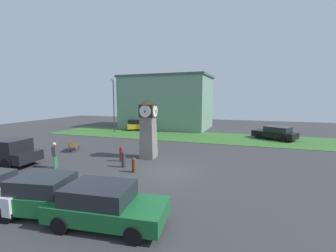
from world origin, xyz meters
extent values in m
plane|color=#38383A|center=(0.00, 0.00, 0.00)|extent=(72.60, 72.60, 0.00)
cube|color=gray|center=(-2.50, 2.75, 0.32)|extent=(1.13, 1.13, 0.65)
cube|color=gray|center=(-2.50, 2.75, 0.97)|extent=(1.09, 1.09, 0.65)
cube|color=gray|center=(-2.50, 2.75, 1.61)|extent=(1.05, 1.05, 0.65)
cube|color=gray|center=(-2.50, 2.75, 2.26)|extent=(1.00, 1.00, 0.65)
cube|color=gray|center=(-2.50, 2.75, 2.91)|extent=(0.96, 0.96, 0.65)
cube|color=#2D2316|center=(-2.50, 2.75, 3.71)|extent=(1.12, 1.12, 0.96)
cylinder|color=white|center=(-2.50, 3.33, 3.71)|extent=(0.92, 0.04, 0.92)
cube|color=black|center=(-2.50, 3.36, 3.71)|extent=(0.06, 0.11, 0.21)
cube|color=black|center=(-2.50, 3.36, 3.71)|extent=(0.04, 0.15, 0.34)
cylinder|color=white|center=(-2.50, 2.17, 3.71)|extent=(0.92, 0.04, 0.92)
cube|color=black|center=(-2.50, 2.14, 3.71)|extent=(0.06, 0.16, 0.19)
cube|color=black|center=(-2.50, 2.14, 3.71)|extent=(0.04, 0.35, 0.11)
cylinder|color=white|center=(-1.92, 2.75, 3.71)|extent=(0.04, 0.92, 0.92)
cube|color=black|center=(-1.89, 2.75, 3.71)|extent=(0.19, 0.06, 0.16)
cube|color=black|center=(-1.89, 2.75, 3.71)|extent=(0.19, 0.04, 0.33)
cylinder|color=white|center=(-3.09, 2.75, 3.71)|extent=(0.04, 0.92, 0.92)
cube|color=black|center=(-3.11, 2.75, 3.71)|extent=(0.20, 0.06, 0.15)
cube|color=black|center=(-3.11, 2.75, 3.71)|extent=(0.25, 0.04, 0.29)
pyramid|color=#2D2316|center=(-2.50, 2.75, 4.38)|extent=(1.18, 1.18, 0.36)
cylinder|color=maroon|center=(-4.03, 1.14, 0.49)|extent=(0.25, 0.25, 0.97)
sphere|color=maroon|center=(-4.03, 1.14, 1.01)|extent=(0.23, 0.23, 0.23)
cylinder|color=#333338|center=(-3.16, -0.08, 0.48)|extent=(0.27, 0.27, 0.96)
sphere|color=#333338|center=(-3.16, -0.08, 1.00)|extent=(0.24, 0.24, 0.24)
cylinder|color=brown|center=(-2.01, -0.78, 0.39)|extent=(0.28, 0.28, 0.77)
sphere|color=brown|center=(-2.01, -0.78, 0.82)|extent=(0.25, 0.25, 0.25)
cylinder|color=black|center=(-4.65, -5.99, 0.32)|extent=(0.65, 0.27, 0.64)
cube|color=#19602D|center=(-2.92, -6.51, 0.61)|extent=(4.20, 2.48, 0.69)
cube|color=#1E2328|center=(-3.21, -6.56, 1.27)|extent=(2.43, 2.03, 0.62)
cylinder|color=black|center=(-1.86, -5.45, 0.32)|extent=(0.67, 0.33, 0.64)
cylinder|color=black|center=(-1.56, -7.15, 0.32)|extent=(0.67, 0.33, 0.64)
cylinder|color=black|center=(-4.27, -5.87, 0.32)|extent=(0.67, 0.33, 0.64)
cylinder|color=black|center=(-3.97, -7.57, 0.32)|extent=(0.67, 0.33, 0.64)
cube|color=#19602D|center=(-0.23, -6.45, 0.58)|extent=(4.54, 2.35, 0.63)
cube|color=#1E2328|center=(-0.55, -6.48, 1.21)|extent=(2.57, 2.00, 0.62)
cylinder|color=black|center=(1.03, -5.41, 0.32)|extent=(0.66, 0.28, 0.64)
cylinder|color=black|center=(1.21, -7.22, 0.32)|extent=(0.66, 0.28, 0.64)
cylinder|color=black|center=(-1.66, -5.68, 0.32)|extent=(0.66, 0.28, 0.64)
cylinder|color=black|center=(-1.48, -7.49, 0.32)|extent=(0.66, 0.28, 0.64)
cube|color=gold|center=(-10.87, 16.80, 0.59)|extent=(3.51, 4.40, 0.64)
cube|color=#1E2328|center=(-11.01, 17.07, 1.19)|extent=(2.55, 2.74, 0.56)
cylinder|color=black|center=(-9.51, 16.12, 0.32)|extent=(0.49, 0.67, 0.64)
cylinder|color=black|center=(-11.10, 15.29, 0.32)|extent=(0.49, 0.67, 0.64)
cylinder|color=black|center=(-10.65, 18.31, 0.32)|extent=(0.49, 0.67, 0.64)
cylinder|color=black|center=(-12.24, 17.48, 0.32)|extent=(0.49, 0.67, 0.64)
cube|color=black|center=(8.01, 14.36, 0.60)|extent=(4.90, 4.04, 0.65)
cube|color=#1E2328|center=(8.30, 14.18, 1.22)|extent=(3.07, 2.85, 0.59)
cylinder|color=black|center=(6.32, 14.27, 0.32)|extent=(0.66, 0.52, 0.64)
cylinder|color=black|center=(7.29, 15.89, 0.32)|extent=(0.66, 0.52, 0.64)
cylinder|color=black|center=(8.72, 12.82, 0.32)|extent=(0.66, 0.52, 0.64)
cylinder|color=black|center=(9.69, 14.44, 0.32)|extent=(0.66, 0.52, 0.64)
cube|color=black|center=(-11.71, -2.17, 0.70)|extent=(5.47, 2.21, 0.70)
cube|color=black|center=(-10.77, -2.13, 1.45)|extent=(1.96, 1.96, 0.80)
cylinder|color=black|center=(-10.13, -1.16, 0.40)|extent=(0.81, 0.31, 0.80)
cylinder|color=black|center=(-10.06, -3.05, 0.40)|extent=(0.81, 0.31, 0.80)
cube|color=brown|center=(-9.69, 2.78, 0.45)|extent=(1.13, 1.66, 0.08)
cube|color=brown|center=(-9.91, 2.68, 0.70)|extent=(0.73, 1.48, 0.40)
cylinder|color=#262628|center=(-9.24, 2.28, 0.23)|extent=(0.06, 0.06, 0.45)
cylinder|color=#262628|center=(-9.77, 3.45, 0.23)|extent=(0.06, 0.06, 0.45)
cylinder|color=#262628|center=(-9.60, 2.12, 0.23)|extent=(0.06, 0.06, 0.45)
cylinder|color=#262628|center=(-10.14, 3.28, 0.23)|extent=(0.06, 0.06, 0.45)
cylinder|color=gold|center=(-5.80, 12.23, 0.44)|extent=(0.14, 0.14, 0.88)
cylinder|color=gold|center=(-5.65, 12.36, 0.44)|extent=(0.14, 0.14, 0.88)
cube|color=#338C4C|center=(-5.72, 12.29, 1.21)|extent=(0.46, 0.44, 0.66)
sphere|color=tan|center=(-5.72, 12.29, 1.67)|extent=(0.24, 0.24, 0.24)
cylinder|color=#338C4C|center=(-7.39, -1.78, 0.44)|extent=(0.14, 0.14, 0.87)
cylinder|color=#338C4C|center=(-7.45, -1.59, 0.44)|extent=(0.14, 0.14, 0.87)
cube|color=#3F3F47|center=(-7.42, -1.69, 1.20)|extent=(0.35, 0.46, 0.66)
sphere|color=beige|center=(-7.42, -1.69, 1.65)|extent=(0.24, 0.24, 0.24)
cylinder|color=#333338|center=(-12.27, 13.65, 3.49)|extent=(0.14, 0.14, 6.99)
cube|color=silver|center=(-12.27, 13.65, 7.11)|extent=(0.50, 0.24, 0.24)
cube|color=gray|center=(-6.90, 20.44, 3.88)|extent=(13.44, 8.85, 7.76)
cube|color=#405849|center=(-6.90, 20.44, 7.91)|extent=(13.84, 9.12, 0.30)
cube|color=#386B2D|center=(1.97, 13.31, 0.02)|extent=(43.56, 7.49, 0.04)
camera|label=1|loc=(4.38, -13.27, 4.73)|focal=24.00mm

